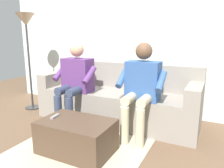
# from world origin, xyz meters

# --- Properties ---
(ground_plane) EXTENTS (8.00, 8.00, 0.00)m
(ground_plane) POSITION_xyz_m (0.00, 0.60, 0.00)
(ground_plane) COLOR brown
(back_wall) EXTENTS (4.67, 0.06, 2.41)m
(back_wall) POSITION_xyz_m (0.00, -0.64, 1.20)
(back_wall) COLOR silver
(back_wall) RESTS_ON ground
(couch) EXTENTS (2.25, 0.75, 0.81)m
(couch) POSITION_xyz_m (0.00, -0.14, 0.30)
(couch) COLOR gray
(couch) RESTS_ON ground
(coffee_table) EXTENTS (0.75, 0.49, 0.34)m
(coffee_table) POSITION_xyz_m (0.00, 0.88, 0.17)
(coffee_table) COLOR #4C3828
(coffee_table) RESTS_ON ground
(person_left_seated) EXTENTS (0.54, 0.50, 1.12)m
(person_left_seated) POSITION_xyz_m (-0.47, 0.23, 0.63)
(person_left_seated) COLOR #335693
(person_left_seated) RESTS_ON ground
(person_right_seated) EXTENTS (0.55, 0.50, 1.10)m
(person_right_seated) POSITION_xyz_m (0.47, 0.23, 0.63)
(person_right_seated) COLOR #5B3370
(person_right_seated) RESTS_ON ground
(remote_gray) EXTENTS (0.05, 0.13, 0.02)m
(remote_gray) POSITION_xyz_m (0.26, 0.90, 0.35)
(remote_gray) COLOR gray
(remote_gray) RESTS_ON coffee_table
(floor_rug) EXTENTS (1.35, 1.69, 0.01)m
(floor_rug) POSITION_xyz_m (0.00, 0.77, 0.00)
(floor_rug) COLOR #B7AD93
(floor_rug) RESTS_ON ground
(floor_lamp) EXTENTS (0.29, 0.29, 1.54)m
(floor_lamp) POSITION_xyz_m (1.49, 0.05, 1.30)
(floor_lamp) COLOR #2D2D2D
(floor_lamp) RESTS_ON ground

